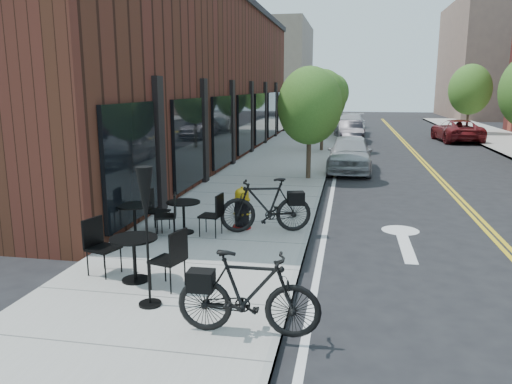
# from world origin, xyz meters

# --- Properties ---
(ground) EXTENTS (120.00, 120.00, 0.00)m
(ground) POSITION_xyz_m (0.00, 0.00, 0.00)
(ground) COLOR black
(ground) RESTS_ON ground
(sidewalk_near) EXTENTS (4.00, 70.00, 0.12)m
(sidewalk_near) POSITION_xyz_m (-2.00, 10.00, 0.06)
(sidewalk_near) COLOR #9E9B93
(sidewalk_near) RESTS_ON ground
(building_near) EXTENTS (5.00, 28.00, 7.00)m
(building_near) POSITION_xyz_m (-6.50, 14.00, 3.50)
(building_near) COLOR #432215
(building_near) RESTS_ON ground
(bg_building_left) EXTENTS (8.00, 14.00, 10.00)m
(bg_building_left) POSITION_xyz_m (-8.00, 48.00, 5.00)
(bg_building_left) COLOR #726656
(bg_building_left) RESTS_ON ground
(bg_building_right) EXTENTS (10.00, 16.00, 12.00)m
(bg_building_right) POSITION_xyz_m (16.00, 50.00, 6.00)
(bg_building_right) COLOR brown
(bg_building_right) RESTS_ON ground
(tree_near_a) EXTENTS (2.20, 2.20, 3.81)m
(tree_near_a) POSITION_xyz_m (-0.60, 9.00, 2.60)
(tree_near_a) COLOR #382B1E
(tree_near_a) RESTS_ON sidewalk_near
(tree_near_b) EXTENTS (2.30, 2.30, 3.98)m
(tree_near_b) POSITION_xyz_m (-0.60, 17.00, 2.71)
(tree_near_b) COLOR #382B1E
(tree_near_b) RESTS_ON sidewalk_near
(tree_near_c) EXTENTS (2.10, 2.10, 3.67)m
(tree_near_c) POSITION_xyz_m (-0.60, 25.00, 2.53)
(tree_near_c) COLOR #382B1E
(tree_near_c) RESTS_ON sidewalk_near
(tree_near_d) EXTENTS (2.40, 2.40, 4.11)m
(tree_near_d) POSITION_xyz_m (-0.60, 33.00, 2.79)
(tree_near_d) COLOR #382B1E
(tree_near_d) RESTS_ON sidewalk_near
(tree_far_c) EXTENTS (2.80, 2.80, 4.62)m
(tree_far_c) POSITION_xyz_m (8.60, 28.00, 3.06)
(tree_far_c) COLOR #382B1E
(tree_far_c) RESTS_ON sidewalk_far
(fire_hydrant) EXTENTS (0.51, 0.51, 0.95)m
(fire_hydrant) POSITION_xyz_m (-1.54, 2.40, 0.57)
(fire_hydrant) COLOR maroon
(fire_hydrant) RESTS_ON sidewalk_near
(bicycle_left) EXTENTS (2.07, 1.07, 1.20)m
(bicycle_left) POSITION_xyz_m (-0.96, 2.20, 0.72)
(bicycle_left) COLOR black
(bicycle_left) RESTS_ON sidewalk_near
(bicycle_right) EXTENTS (1.87, 0.56, 1.12)m
(bicycle_right) POSITION_xyz_m (-0.42, -2.40, 0.68)
(bicycle_right) COLOR black
(bicycle_right) RESTS_ON sidewalk_near
(bistro_set_a) EXTENTS (1.82, 0.95, 0.96)m
(bistro_set_a) POSITION_xyz_m (-2.60, -0.96, 0.60)
(bistro_set_a) COLOR black
(bistro_set_a) RESTS_ON sidewalk_near
(bistro_set_b) EXTENTS (1.75, 0.93, 0.92)m
(bistro_set_b) POSITION_xyz_m (-3.60, 1.29, 0.58)
(bistro_set_b) COLOR black
(bistro_set_b) RESTS_ON sidewalk_near
(bistro_set_c) EXTENTS (1.71, 0.80, 0.91)m
(bistro_set_c) POSITION_xyz_m (-2.70, 1.80, 0.58)
(bistro_set_c) COLOR black
(bistro_set_c) RESTS_ON sidewalk_near
(patio_umbrella) EXTENTS (0.33, 0.33, 2.04)m
(patio_umbrella) POSITION_xyz_m (-2.00, -1.80, 1.58)
(patio_umbrella) COLOR black
(patio_umbrella) RESTS_ON sidewalk_near
(parked_car_a) EXTENTS (1.72, 4.17, 1.41)m
(parked_car_a) POSITION_xyz_m (0.80, 11.38, 0.71)
(parked_car_a) COLOR #9DA0A5
(parked_car_a) RESTS_ON ground
(parked_car_b) EXTENTS (1.59, 3.99, 1.29)m
(parked_car_b) POSITION_xyz_m (0.80, 22.32, 0.64)
(parked_car_b) COLOR black
(parked_car_b) RESTS_ON ground
(parked_car_c) EXTENTS (2.21, 5.01, 1.43)m
(parked_car_c) POSITION_xyz_m (0.80, 26.77, 0.71)
(parked_car_c) COLOR #BBBCC1
(parked_car_c) RESTS_ON ground
(parked_car_far) EXTENTS (2.58, 4.93, 1.32)m
(parked_car_far) POSITION_xyz_m (7.08, 23.59, 0.66)
(parked_car_far) COLOR maroon
(parked_car_far) RESTS_ON ground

